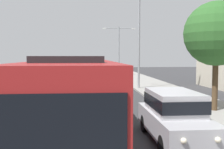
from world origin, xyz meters
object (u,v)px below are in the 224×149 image
at_px(bus_middle, 84,68).
at_px(bus_fourth_in_line, 85,65).
at_px(bus_second_in_line, 82,75).
at_px(streetlamp_mid, 139,32).
at_px(bus_lead, 75,97).
at_px(bus_rear, 86,63).
at_px(roadside_tree, 216,34).
at_px(white_suv, 174,114).
at_px(streetlamp_far, 119,46).
at_px(box_truck_oncoming, 73,62).

relative_size(bus_middle, bus_fourth_in_line, 0.90).
distance_m(bus_middle, bus_fourth_in_line, 12.91).
xyz_separation_m(bus_second_in_line, bus_fourth_in_line, (0.00, 26.13, 0.00)).
xyz_separation_m(bus_second_in_line, streetlamp_mid, (5.40, 3.21, 3.90)).
xyz_separation_m(bus_lead, bus_second_in_line, (0.00, 12.54, 0.00)).
bearing_deg(bus_middle, bus_second_in_line, -90.00).
height_order(bus_rear, roadside_tree, roadside_tree).
height_order(bus_lead, bus_middle, same).
height_order(bus_lead, white_suv, bus_lead).
bearing_deg(streetlamp_mid, white_suv, -96.08).
xyz_separation_m(bus_second_in_line, white_suv, (3.70, -12.75, -0.66)).
bearing_deg(bus_second_in_line, bus_lead, -90.00).
distance_m(white_suv, roadside_tree, 7.10).
bearing_deg(bus_middle, white_suv, -81.90).
height_order(bus_second_in_line, bus_fourth_in_line, same).
bearing_deg(bus_fourth_in_line, bus_lead, -90.00).
relative_size(bus_second_in_line, roadside_tree, 1.92).
height_order(bus_second_in_line, bus_rear, same).
height_order(bus_lead, streetlamp_far, streetlamp_far).
bearing_deg(box_truck_oncoming, bus_second_in_line, -85.91).
bearing_deg(streetlamp_far, bus_second_in_line, -104.92).
relative_size(box_truck_oncoming, streetlamp_mid, 0.77).
xyz_separation_m(bus_middle, bus_rear, (0.00, 26.56, 0.00)).
bearing_deg(bus_fourth_in_line, box_truck_oncoming, 99.34).
bearing_deg(bus_rear, white_suv, -85.97).
height_order(bus_rear, streetlamp_far, streetlamp_far).
xyz_separation_m(bus_fourth_in_line, streetlamp_far, (5.40, -5.88, 3.19)).
bearing_deg(bus_middle, bus_fourth_in_line, 90.00).
xyz_separation_m(streetlamp_far, roadside_tree, (2.24, -28.19, -0.43)).
xyz_separation_m(bus_rear, streetlamp_far, (5.40, -19.53, 3.19)).
bearing_deg(streetlamp_mid, roadside_tree, -78.63).
distance_m(bus_middle, bus_rear, 26.56).
relative_size(bus_fourth_in_line, box_truck_oncoming, 1.77).
distance_m(streetlamp_mid, roadside_tree, 11.43).
bearing_deg(bus_rear, bus_second_in_line, -90.00).
distance_m(bus_lead, bus_fourth_in_line, 38.68).
distance_m(bus_rear, box_truck_oncoming, 7.23).
relative_size(bus_lead, bus_rear, 0.94).
height_order(bus_second_in_line, white_suv, bus_second_in_line).
bearing_deg(bus_lead, bus_rear, 90.00).
relative_size(bus_lead, bus_second_in_line, 0.94).
bearing_deg(box_truck_oncoming, bus_lead, -86.78).
bearing_deg(roadside_tree, bus_middle, 109.85).
bearing_deg(white_suv, roadside_tree, 50.66).
bearing_deg(bus_lead, box_truck_oncoming, 93.22).
distance_m(bus_lead, bus_middle, 25.77).
bearing_deg(white_suv, bus_second_in_line, 106.18).
height_order(bus_middle, streetlamp_mid, streetlamp_mid).
xyz_separation_m(bus_lead, roadside_tree, (7.64, 4.61, 2.76)).
xyz_separation_m(bus_lead, bus_rear, (0.00, 52.33, 0.00)).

